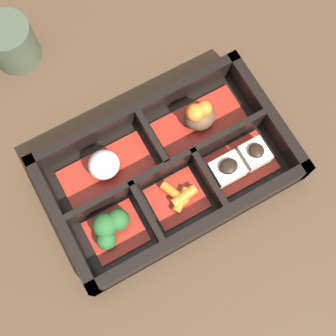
% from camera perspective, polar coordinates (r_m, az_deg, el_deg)
% --- Properties ---
extents(ground_plane, '(3.00, 3.00, 0.00)m').
position_cam_1_polar(ground_plane, '(0.63, 0.00, -0.66)').
color(ground_plane, '#4C3523').
extents(bento_base, '(0.31, 0.19, 0.01)m').
position_cam_1_polar(bento_base, '(0.62, 0.00, -0.53)').
color(bento_base, black).
rests_on(bento_base, ground_plane).
extents(bento_rim, '(0.31, 0.19, 0.05)m').
position_cam_1_polar(bento_rim, '(0.60, 0.00, -0.15)').
color(bento_rim, black).
rests_on(bento_rim, ground_plane).
extents(bowl_rice, '(0.12, 0.06, 0.05)m').
position_cam_1_polar(bowl_rice, '(0.61, -7.72, 0.16)').
color(bowl_rice, maroon).
rests_on(bowl_rice, bento_base).
extents(bowl_stew, '(0.12, 0.06, 0.05)m').
position_cam_1_polar(bowl_stew, '(0.63, 3.82, 6.23)').
color(bowl_stew, maroon).
rests_on(bowl_stew, bento_base).
extents(bowl_greens, '(0.07, 0.06, 0.04)m').
position_cam_1_polar(bowl_greens, '(0.59, -6.96, -7.26)').
color(bowl_greens, maroon).
rests_on(bowl_greens, bento_base).
extents(bowl_carrots, '(0.07, 0.06, 0.02)m').
position_cam_1_polar(bowl_carrots, '(0.60, 1.31, -3.61)').
color(bowl_carrots, maroon).
rests_on(bowl_carrots, bento_base).
extents(bowl_tofu, '(0.09, 0.06, 0.03)m').
position_cam_1_polar(bowl_tofu, '(0.62, 8.85, 0.69)').
color(bowl_tofu, maroon).
rests_on(bowl_tofu, bento_base).
extents(tea_cup, '(0.07, 0.07, 0.07)m').
position_cam_1_polar(tea_cup, '(0.70, -18.56, 14.34)').
color(tea_cup, '#424C38').
rests_on(tea_cup, ground_plane).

